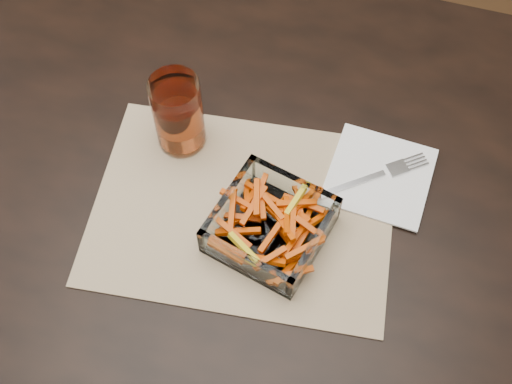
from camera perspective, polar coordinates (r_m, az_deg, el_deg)
dining_table at (r=1.11m, az=-5.66°, el=1.26°), size 1.60×0.90×0.75m
placemat at (r=0.97m, az=-1.18°, el=-1.62°), size 0.49×0.38×0.00m
glass_bowl at (r=0.93m, az=1.29°, el=-3.11°), size 0.18×0.18×0.06m
tumbler at (r=0.99m, az=-6.92°, el=6.77°), size 0.08×0.08×0.14m
napkin at (r=1.02m, az=10.92°, el=1.45°), size 0.16×0.16×0.00m
fork at (r=1.01m, az=10.83°, el=1.52°), size 0.15×0.12×0.00m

